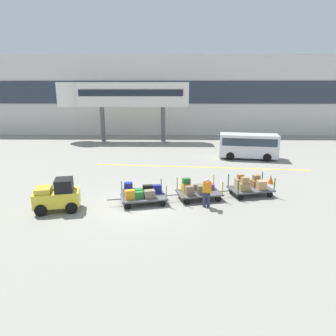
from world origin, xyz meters
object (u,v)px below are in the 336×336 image
(baggage_cart_lead, at_px, (142,194))
(baggage_cart_tail, at_px, (250,186))
(baggage_cart_middle, at_px, (197,190))
(safety_cone_near, at_px, (271,179))
(baggage_tug, at_px, (58,196))
(shuttle_van, at_px, (248,144))
(baggage_handler, at_px, (207,191))

(baggage_cart_lead, height_order, baggage_cart_tail, baggage_cart_tail)
(baggage_cart_middle, bearing_deg, safety_cone_near, 30.43)
(baggage_tug, distance_m, shuttle_van, 16.76)
(baggage_tug, height_order, shuttle_van, shuttle_van)
(baggage_cart_tail, distance_m, shuttle_van, 9.60)
(baggage_cart_lead, relative_size, baggage_cart_middle, 1.00)
(baggage_tug, height_order, baggage_cart_middle, baggage_tug)
(baggage_tug, xyz_separation_m, shuttle_van, (11.99, 11.71, 0.48))
(baggage_tug, xyz_separation_m, baggage_cart_lead, (3.95, 1.00, -0.23))
(baggage_cart_tail, xyz_separation_m, baggage_handler, (-2.60, -1.89, 0.31))
(baggage_cart_tail, bearing_deg, baggage_handler, -144.03)
(baggage_cart_lead, bearing_deg, safety_cone_near, 24.46)
(baggage_cart_middle, height_order, shuttle_van, shuttle_van)
(baggage_handler, height_order, shuttle_van, shuttle_van)
(baggage_cart_lead, relative_size, shuttle_van, 0.61)
(baggage_cart_lead, distance_m, baggage_cart_tail, 6.04)
(baggage_tug, distance_m, baggage_cart_tail, 10.12)
(baggage_cart_middle, bearing_deg, baggage_handler, -73.18)
(baggage_tug, xyz_separation_m, baggage_cart_middle, (6.87, 1.69, -0.26))
(baggage_cart_middle, relative_size, baggage_handler, 1.98)
(baggage_cart_middle, xyz_separation_m, baggage_cart_tail, (2.97, 0.68, 0.06))
(baggage_cart_tail, relative_size, safety_cone_near, 5.61)
(shuttle_van, bearing_deg, baggage_cart_middle, -117.07)
(safety_cone_near, bearing_deg, baggage_handler, -137.80)
(baggage_cart_lead, relative_size, baggage_cart_tail, 1.00)
(baggage_tug, distance_m, baggage_cart_middle, 7.08)
(baggage_cart_lead, relative_size, baggage_handler, 1.98)
(shuttle_van, bearing_deg, baggage_cart_tail, -102.96)
(baggage_tug, relative_size, safety_cone_near, 4.18)
(baggage_cart_lead, distance_m, shuttle_van, 13.40)
(baggage_tug, relative_size, baggage_handler, 1.47)
(baggage_handler, height_order, safety_cone_near, baggage_handler)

